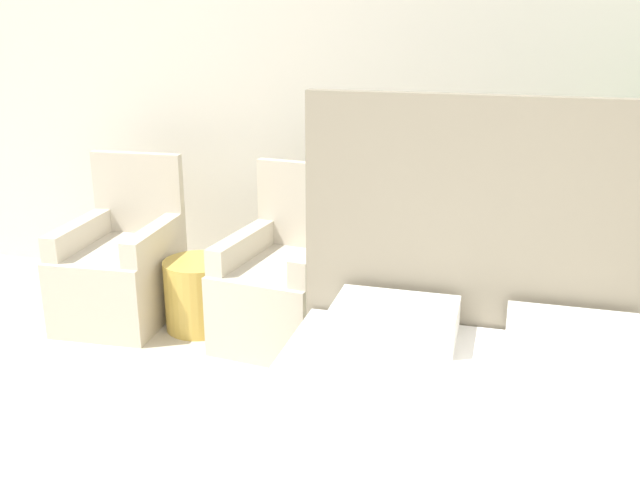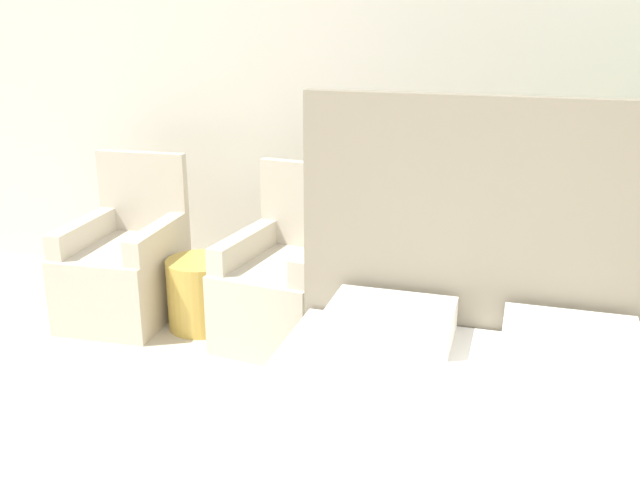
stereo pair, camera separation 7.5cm
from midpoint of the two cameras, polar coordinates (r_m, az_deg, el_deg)
name	(u,v)px [view 2 (the right image)]	position (r m, az deg, el deg)	size (l,w,h in m)	color
wall_back	(373,64)	(4.37, 4.74, 13.87)	(10.00, 0.06, 2.90)	silver
armchair_near_window_left	(125,271)	(4.37, -14.85, -2.38)	(0.61, 0.74, 0.94)	beige
armchair_near_window_right	(285,289)	(3.96, -2.27, -3.92)	(0.65, 0.77, 0.94)	beige
side_table	(202,293)	(4.16, -8.93, -4.23)	(0.39, 0.39, 0.41)	gold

